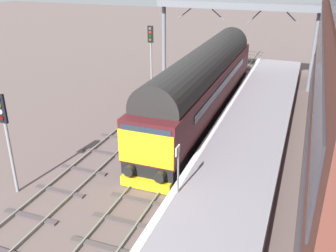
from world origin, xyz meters
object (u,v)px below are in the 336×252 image
at_px(signal_post_mid, 151,49).
at_px(signal_post_near, 6,130).
at_px(diesel_locomotive, 203,81).
at_px(platform_number_sign, 178,162).

bearing_deg(signal_post_mid, signal_post_near, -90.00).
bearing_deg(signal_post_near, diesel_locomotive, 65.09).
distance_m(diesel_locomotive, signal_post_near, 12.83).
relative_size(diesel_locomotive, platform_number_sign, 9.26).
xyz_separation_m(signal_post_mid, platform_number_sign, (7.32, -14.64, -0.97)).
height_order(signal_post_mid, platform_number_sign, signal_post_mid).
xyz_separation_m(diesel_locomotive, signal_post_near, (-5.40, -11.62, 0.57)).
height_order(signal_post_near, platform_number_sign, signal_post_near).
height_order(diesel_locomotive, signal_post_near, signal_post_near).
bearing_deg(signal_post_near, platform_number_sign, 8.46).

